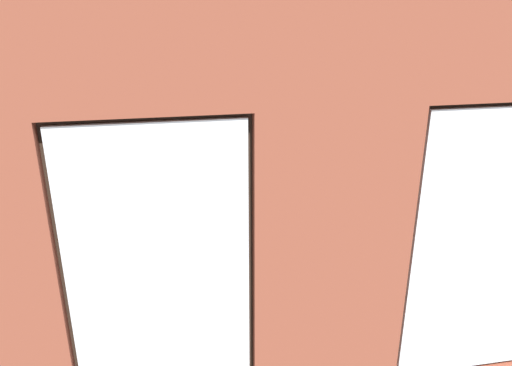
% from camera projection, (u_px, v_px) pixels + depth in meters
% --- Properties ---
extents(ground_plane, '(6.98, 6.15, 0.10)m').
position_uv_depth(ground_plane, '(253.00, 266.00, 6.11)').
color(ground_plane, brown).
extents(brick_wall_with_windows, '(6.38, 0.30, 3.26)m').
position_uv_depth(brick_wall_with_windows, '(331.00, 251.00, 3.04)').
color(brick_wall_with_windows, brown).
rests_on(brick_wall_with_windows, ground_plane).
extents(couch_by_window, '(2.08, 0.87, 0.80)m').
position_uv_depth(couch_by_window, '(317.00, 349.00, 4.13)').
color(couch_by_window, black).
rests_on(couch_by_window, ground_plane).
extents(couch_left, '(1.02, 1.95, 0.80)m').
position_uv_depth(couch_left, '(481.00, 252.00, 5.67)').
color(couch_left, black).
rests_on(couch_left, ground_plane).
extents(coffee_table, '(1.41, 0.83, 0.40)m').
position_uv_depth(coffee_table, '(238.00, 227.00, 6.22)').
color(coffee_table, tan).
rests_on(coffee_table, ground_plane).
extents(cup_ceramic, '(0.09, 0.09, 0.10)m').
position_uv_depth(cup_ceramic, '(248.00, 223.00, 6.09)').
color(cup_ceramic, '#B23D38').
rests_on(cup_ceramic, coffee_table).
extents(candle_jar, '(0.08, 0.08, 0.10)m').
position_uv_depth(candle_jar, '(205.00, 227.00, 6.00)').
color(candle_jar, '#B7333D').
rests_on(candle_jar, coffee_table).
extents(remote_gray, '(0.17, 0.12, 0.02)m').
position_uv_depth(remote_gray, '(266.00, 215.00, 6.40)').
color(remote_gray, '#59595B').
rests_on(remote_gray, coffee_table).
extents(remote_black, '(0.13, 0.17, 0.02)m').
position_uv_depth(remote_black, '(223.00, 220.00, 6.26)').
color(remote_black, black).
rests_on(remote_black, coffee_table).
extents(papasan_chair, '(1.17, 1.17, 0.72)m').
position_uv_depth(papasan_chair, '(167.00, 177.00, 7.59)').
color(papasan_chair, olive).
rests_on(papasan_chair, ground_plane).
extents(potted_plant_near_tv, '(0.83, 0.88, 1.28)m').
position_uv_depth(potted_plant_near_tv, '(17.00, 306.00, 4.26)').
color(potted_plant_near_tv, '#47423D').
rests_on(potted_plant_near_tv, ground_plane).
extents(potted_plant_foreground_right, '(0.49, 0.49, 0.91)m').
position_uv_depth(potted_plant_foreground_right, '(59.00, 175.00, 7.31)').
color(potted_plant_foreground_right, brown).
rests_on(potted_plant_foreground_right, ground_plane).
extents(potted_plant_mid_room_small, '(0.28, 0.28, 0.55)m').
position_uv_depth(potted_plant_mid_room_small, '(297.00, 205.00, 6.82)').
color(potted_plant_mid_room_small, gray).
rests_on(potted_plant_mid_room_small, ground_plane).
extents(potted_plant_corner_near_left, '(0.94, 0.93, 1.42)m').
position_uv_depth(potted_plant_corner_near_left, '(390.00, 138.00, 8.12)').
color(potted_plant_corner_near_left, '#9E5638').
rests_on(potted_plant_corner_near_left, ground_plane).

